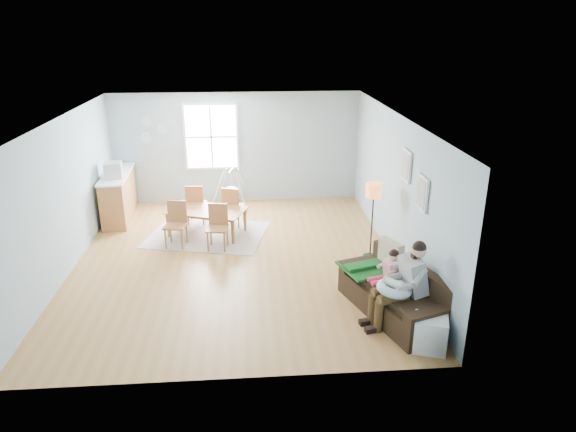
{
  "coord_description": "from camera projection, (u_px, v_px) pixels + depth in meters",
  "views": [
    {
      "loc": [
        0.28,
        -8.9,
        4.24
      ],
      "look_at": [
        0.96,
        -0.37,
        1.0
      ],
      "focal_mm": 32.0,
      "sensor_mm": 36.0,
      "label": 1
    }
  ],
  "objects": [
    {
      "name": "monitor",
      "position": [
        113.0,
        170.0,
        11.14
      ],
      "size": [
        0.41,
        0.39,
        0.35
      ],
      "color": "#B5B4BA",
      "rests_on": "counter"
    },
    {
      "name": "dining_table",
      "position": [
        207.0,
        222.0,
        10.82
      ],
      "size": [
        1.8,
        1.37,
        0.56
      ],
      "primitive_type": "imported",
      "rotation": [
        0.0,
        0.0,
        -0.34
      ],
      "color": "brown",
      "rests_on": "rug"
    },
    {
      "name": "baby_swing",
      "position": [
        232.0,
        191.0,
        12.43
      ],
      "size": [
        1.08,
        1.09,
        0.93
      ],
      "color": "#B5B4BA",
      "rests_on": "room"
    },
    {
      "name": "sofa",
      "position": [
        397.0,
        296.0,
        7.91
      ],
      "size": [
        1.45,
        2.14,
        0.8
      ],
      "color": "black",
      "rests_on": "room"
    },
    {
      "name": "toddler",
      "position": [
        388.0,
        269.0,
        7.9
      ],
      "size": [
        0.53,
        0.35,
        0.79
      ],
      "color": "white",
      "rests_on": "sofa"
    },
    {
      "name": "chair_sw",
      "position": [
        176.0,
        221.0,
        10.26
      ],
      "size": [
        0.48,
        0.48,
        0.91
      ],
      "color": "olive",
      "rests_on": "rug"
    },
    {
      "name": "chair_se",
      "position": [
        218.0,
        224.0,
        10.14
      ],
      "size": [
        0.45,
        0.45,
        0.9
      ],
      "color": "olive",
      "rests_on": "rug"
    },
    {
      "name": "green_throw",
      "position": [
        370.0,
        267.0,
        8.36
      ],
      "size": [
        1.09,
        1.0,
        0.04
      ],
      "primitive_type": "cube",
      "rotation": [
        0.0,
        0.0,
        0.32
      ],
      "color": "#16631E",
      "rests_on": "sofa"
    },
    {
      "name": "room",
      "position": [
        232.0,
        134.0,
        8.92
      ],
      "size": [
        8.4,
        9.4,
        3.9
      ],
      "color": "#A16D39"
    },
    {
      "name": "infant",
      "position": [
        393.0,
        283.0,
        7.44
      ],
      "size": [
        0.27,
        0.33,
        0.13
      ],
      "color": "silver",
      "rests_on": "nursing_pillow"
    },
    {
      "name": "counter",
      "position": [
        119.0,
        195.0,
        11.72
      ],
      "size": [
        0.66,
        1.92,
        1.06
      ],
      "color": "brown",
      "rests_on": "room"
    },
    {
      "name": "rug",
      "position": [
        207.0,
        234.0,
        10.92
      ],
      "size": [
        2.74,
        2.31,
        0.01
      ],
      "primitive_type": "cube",
      "rotation": [
        0.0,
        0.0,
        -0.23
      ],
      "color": "#9E9790",
      "rests_on": "room"
    },
    {
      "name": "floor_lamp",
      "position": [
        374.0,
        197.0,
        9.46
      ],
      "size": [
        0.3,
        0.3,
        1.48
      ],
      "color": "black",
      "rests_on": "room"
    },
    {
      "name": "chair_nw",
      "position": [
        196.0,
        202.0,
        11.34
      ],
      "size": [
        0.45,
        0.45,
        0.92
      ],
      "color": "olive",
      "rests_on": "rug"
    },
    {
      "name": "chair_ne",
      "position": [
        232.0,
        204.0,
        11.23
      ],
      "size": [
        0.52,
        0.52,
        0.9
      ],
      "color": "olive",
      "rests_on": "rug"
    },
    {
      "name": "window",
      "position": [
        211.0,
        137.0,
        12.38
      ],
      "size": [
        1.32,
        0.08,
        1.62
      ],
      "color": "silver",
      "rests_on": "room"
    },
    {
      "name": "father",
      "position": [
        403.0,
        282.0,
        7.48
      ],
      "size": [
        0.99,
        0.55,
        1.32
      ],
      "color": "#939496",
      "rests_on": "sofa"
    },
    {
      "name": "pictures",
      "position": [
        414.0,
        179.0,
        8.36
      ],
      "size": [
        0.05,
        1.34,
        0.74
      ],
      "color": "silver",
      "rests_on": "room"
    },
    {
      "name": "wall_plates",
      "position": [
        152.0,
        130.0,
        12.22
      ],
      "size": [
        0.67,
        0.02,
        0.66
      ],
      "color": "#A0B6C0",
      "rests_on": "room"
    },
    {
      "name": "beige_pillow",
      "position": [
        391.0,
        255.0,
        8.27
      ],
      "size": [
        0.33,
        0.49,
        0.48
      ],
      "primitive_type": "cube",
      "rotation": [
        0.0,
        0.0,
        0.44
      ],
      "color": "tan",
      "rests_on": "sofa"
    },
    {
      "name": "storage_cube",
      "position": [
        430.0,
        334.0,
        7.03
      ],
      "size": [
        0.54,
        0.51,
        0.49
      ],
      "color": "silver",
      "rests_on": "room"
    },
    {
      "name": "nursing_pillow",
      "position": [
        394.0,
        289.0,
        7.44
      ],
      "size": [
        0.64,
        0.63,
        0.21
      ],
      "primitive_type": "torus",
      "rotation": [
        0.0,
        0.14,
        0.24
      ],
      "color": "#ACC2D7",
      "rests_on": "father"
    }
  ]
}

